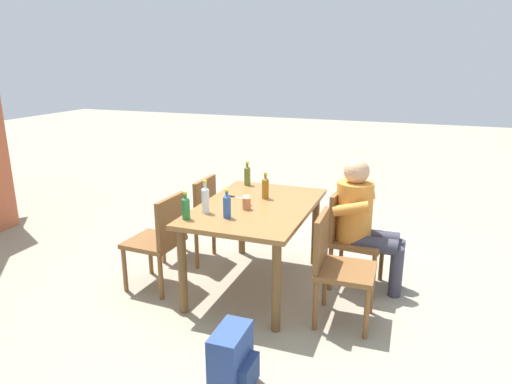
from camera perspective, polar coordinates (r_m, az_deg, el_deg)
ground_plane at (r=4.31m, az=0.00°, el=-11.44°), size 24.00×24.00×0.00m
dining_table at (r=4.04m, az=0.00°, el=-3.00°), size 1.43×0.95×0.77m
chair_near_right at (r=4.23m, az=11.50°, el=-5.07°), size 0.48×0.48×0.87m
chair_far_right at (r=4.68m, az=-7.57°, el=-2.78°), size 0.45×0.45×0.87m
chair_far_left at (r=4.15m, az=-11.71°, el=-5.48°), size 0.46×0.46×0.87m
chair_near_left at (r=3.63m, az=9.86°, el=-8.62°), size 0.45×0.45×0.87m
person_in_white_shirt at (r=4.15m, az=13.10°, el=-3.11°), size 0.47×0.61×1.18m
bottle_green at (r=3.68m, az=-8.69°, el=-1.89°), size 0.06×0.06×0.23m
bottle_amber at (r=4.17m, az=1.17°, el=0.59°), size 0.06×0.06×0.25m
bottle_blue at (r=3.67m, az=-3.63°, el=-1.68°), size 0.06×0.06×0.24m
bottle_clear at (r=3.81m, az=-6.29°, el=-0.85°), size 0.06×0.06×0.28m
bottle_olive at (r=4.62m, az=-1.09°, el=2.13°), size 0.06×0.06×0.24m
cup_terracotta at (r=3.89m, az=-1.18°, el=-1.44°), size 0.07×0.07×0.10m
cup_steel at (r=4.01m, az=-1.23°, el=-1.03°), size 0.07×0.07×0.08m
table_knife at (r=4.22m, az=-2.39°, el=-0.69°), size 0.08×0.24×0.01m
backpack_by_near_side at (r=3.04m, az=-2.95°, el=-20.16°), size 0.33×0.24×0.41m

